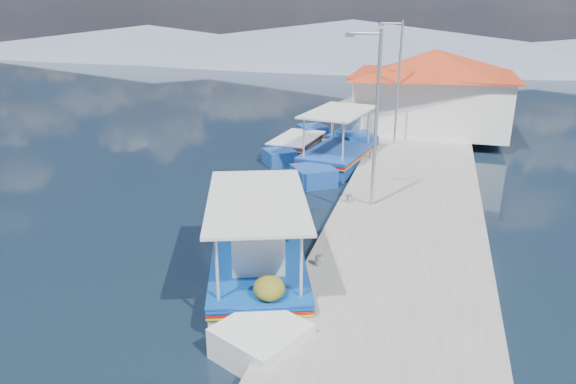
# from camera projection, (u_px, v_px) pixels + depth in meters

# --- Properties ---
(ground) EXTENTS (160.00, 160.00, 0.00)m
(ground) POSITION_uv_depth(u_px,v_px,m) (231.00, 225.00, 18.29)
(ground) COLOR black
(ground) RESTS_ON ground
(quay) EXTENTS (5.00, 44.00, 0.50)m
(quay) POSITION_uv_depth(u_px,v_px,m) (414.00, 180.00, 22.13)
(quay) COLOR #9B9891
(quay) RESTS_ON ground
(bollards) EXTENTS (0.20, 17.20, 0.30)m
(bollards) POSITION_uv_depth(u_px,v_px,m) (362.00, 172.00, 21.85)
(bollards) COLOR #A5A8AD
(bollards) RESTS_ON quay
(main_caique) EXTENTS (4.39, 8.05, 2.82)m
(main_caique) POSITION_uv_depth(u_px,v_px,m) (260.00, 266.00, 14.28)
(main_caique) COLOR silver
(main_caique) RESTS_ON ground
(caique_green_canopy) EXTENTS (3.23, 7.77, 2.95)m
(caique_green_canopy) POSITION_uv_depth(u_px,v_px,m) (337.00, 157.00, 24.69)
(caique_green_canopy) COLOR #19469B
(caique_green_canopy) RESTS_ON ground
(caique_blue_hull) EXTENTS (2.38, 6.56, 1.17)m
(caique_blue_hull) POSITION_uv_depth(u_px,v_px,m) (297.00, 146.00, 27.21)
(caique_blue_hull) COLOR #19469B
(caique_blue_hull) RESTS_ON ground
(caique_far) EXTENTS (2.93, 6.77, 2.42)m
(caique_far) POSITION_uv_depth(u_px,v_px,m) (356.00, 135.00, 28.93)
(caique_far) COLOR silver
(caique_far) RESTS_ON ground
(harbor_building) EXTENTS (10.49, 10.49, 4.40)m
(harbor_building) POSITION_uv_depth(u_px,v_px,m) (432.00, 88.00, 29.34)
(harbor_building) COLOR silver
(harbor_building) RESTS_ON quay
(lamp_post_near) EXTENTS (1.21, 0.14, 6.00)m
(lamp_post_near) POSITION_uv_depth(u_px,v_px,m) (374.00, 111.00, 17.64)
(lamp_post_near) COLOR #A5A8AD
(lamp_post_near) RESTS_ON quay
(lamp_post_far) EXTENTS (1.21, 0.14, 6.00)m
(lamp_post_far) POSITION_uv_depth(u_px,v_px,m) (397.00, 77.00, 25.79)
(lamp_post_far) COLOR #A5A8AD
(lamp_post_far) RESTS_ON quay
(mountain_ridge) EXTENTS (171.40, 96.00, 5.50)m
(mountain_ridge) POSITION_uv_depth(u_px,v_px,m) (443.00, 46.00, 66.61)
(mountain_ridge) COLOR slate
(mountain_ridge) RESTS_ON ground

